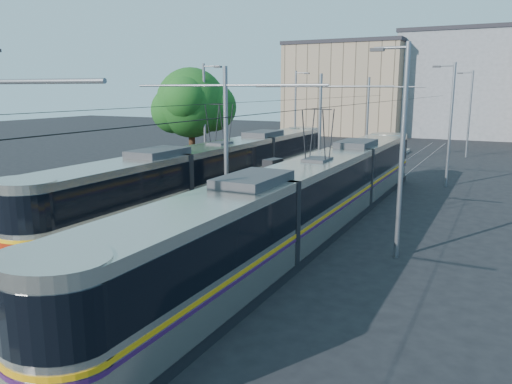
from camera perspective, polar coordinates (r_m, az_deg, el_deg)
The scene contains 13 objects.
ground at distance 16.60m, azimuth -17.61°, elevation -11.40°, with size 160.00×160.00×0.00m, color black.
platform at distance 30.45m, azimuth 5.21°, elevation -0.09°, with size 4.00×50.00×0.30m, color gray.
tactile_strip_left at distance 30.97m, azimuth 2.72°, elevation 0.44°, with size 0.70×50.00×0.01m, color gray.
tactile_strip_right at distance 29.93m, azimuth 7.79°, elevation -0.06°, with size 0.70×50.00×0.01m, color gray.
rails at distance 30.48m, azimuth 5.21°, elevation -0.34°, with size 8.71×70.00×0.03m.
tram_left at distance 28.60m, azimuth -4.11°, elevation 2.34°, with size 2.43×27.90×5.50m.
tram_right at distance 22.17m, azimuth 6.93°, elevation -0.09°, with size 2.43×30.60×5.50m.
catenary at distance 27.24m, azimuth 3.14°, elevation 7.84°, with size 9.20×70.00×7.00m.
street_lamps at distance 33.63m, azimuth 7.89°, elevation 7.91°, with size 15.18×38.22×8.00m.
shelter at distance 26.22m, azimuth 1.92°, elevation 1.25°, with size 0.83×1.20×2.47m.
tree at distance 35.83m, azimuth -6.82°, elevation 9.94°, with size 5.39×4.98×7.83m.
building_left at distance 73.76m, azimuth 10.60°, elevation 11.55°, with size 16.32×12.24×12.71m.
building_centre at distance 74.89m, azimuth 23.57°, elevation 11.26°, with size 18.36×14.28×13.94m.
Camera 1 is at (10.96, -10.72, 6.37)m, focal length 35.00 mm.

